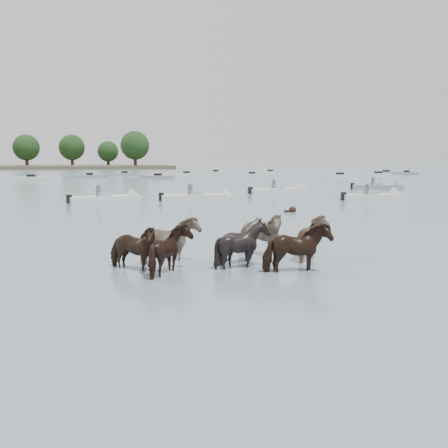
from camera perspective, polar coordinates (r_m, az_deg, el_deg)
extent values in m
plane|color=slate|center=(15.10, 7.65, -4.77)|extent=(400.00, 400.00, 0.00)
imported|color=black|center=(14.70, -10.25, -2.93)|extent=(1.92, 1.72, 1.51)
imported|color=#7B6453|center=(15.53, -5.86, -2.18)|extent=(2.01, 2.05, 1.57)
imported|color=black|center=(15.54, 2.14, -2.20)|extent=(1.63, 1.50, 1.54)
imported|color=#7E6755|center=(16.75, 3.91, -1.37)|extent=(1.94, 2.01, 1.62)
imported|color=black|center=(14.06, -5.84, -3.31)|extent=(1.39, 1.59, 1.51)
imported|color=black|center=(14.80, 2.10, -2.69)|extent=(1.84, 1.79, 1.54)
imported|color=black|center=(14.32, 8.11, -3.01)|extent=(1.92, 0.95, 1.58)
imported|color=gray|center=(16.31, 10.13, -1.85)|extent=(1.50, 1.69, 1.54)
sphere|color=black|center=(30.41, 7.67, 1.57)|extent=(0.44, 0.44, 0.44)
cube|color=black|center=(30.34, 7.22, 1.37)|extent=(0.50, 0.22, 0.18)
cube|color=silver|center=(37.57, -13.26, 2.66)|extent=(5.20, 3.09, 0.55)
cone|color=silver|center=(38.34, -9.71, 2.84)|extent=(1.36, 1.80, 1.60)
cube|color=#99ADB7|center=(37.55, -13.28, 3.19)|extent=(1.11, 1.32, 0.35)
cube|color=black|center=(36.95, -16.95, 2.69)|extent=(0.44, 0.44, 0.60)
cylinder|color=#595966|center=(37.55, -13.90, 3.48)|extent=(0.36, 0.36, 0.70)
sphere|color=#595966|center=(37.53, -13.92, 4.16)|extent=(0.24, 0.24, 0.24)
cube|color=silver|center=(38.08, -3.21, 2.90)|extent=(5.15, 1.75, 0.55)
cone|color=silver|center=(38.58, 0.54, 2.97)|extent=(0.95, 1.63, 1.60)
cube|color=#99ADB7|center=(38.05, -3.21, 3.43)|extent=(0.83, 1.14, 0.35)
cube|color=black|center=(37.73, -7.04, 3.04)|extent=(0.36, 0.36, 0.60)
cylinder|color=#595966|center=(37.99, -3.81, 3.72)|extent=(0.36, 0.36, 0.70)
sphere|color=#595966|center=(37.96, -3.82, 4.39)|extent=(0.24, 0.24, 0.24)
cube|color=silver|center=(46.40, 6.05, 3.67)|extent=(5.79, 2.80, 0.55)
cone|color=silver|center=(47.85, 8.95, 3.73)|extent=(1.23, 1.76, 1.60)
cube|color=#99ADB7|center=(46.38, 6.05, 4.10)|extent=(1.03, 1.27, 0.35)
cube|color=black|center=(45.07, 2.97, 3.79)|extent=(0.42, 0.42, 0.60)
cylinder|color=#595966|center=(46.26, 5.58, 4.35)|extent=(0.36, 0.36, 0.70)
sphere|color=#595966|center=(46.24, 5.59, 4.90)|extent=(0.24, 0.24, 0.24)
cube|color=silver|center=(39.89, 16.18, 2.82)|extent=(4.48, 1.92, 0.55)
cone|color=silver|center=(40.79, 19.01, 2.81)|extent=(1.02, 1.66, 1.60)
cube|color=#99ADB7|center=(39.87, 16.19, 3.32)|extent=(0.88, 1.18, 0.35)
cube|color=black|center=(39.08, 13.22, 3.05)|extent=(0.37, 0.37, 0.60)
cylinder|color=#595966|center=(39.67, 15.69, 3.61)|extent=(0.36, 0.36, 0.70)
sphere|color=#595966|center=(39.65, 15.71, 4.26)|extent=(0.24, 0.24, 0.24)
cube|color=gray|center=(54.45, 16.67, 3.94)|extent=(5.08, 3.01, 0.55)
cone|color=gray|center=(54.91, 19.16, 3.87)|extent=(1.35, 1.80, 1.60)
cube|color=#99ADB7|center=(54.43, 16.69, 4.31)|extent=(1.11, 1.31, 0.35)
cube|color=black|center=(54.09, 14.15, 4.17)|extent=(0.44, 0.44, 0.60)
cylinder|color=#595966|center=(54.24, 16.32, 4.53)|extent=(0.36, 0.36, 0.70)
sphere|color=#595966|center=(54.22, 16.34, 5.00)|extent=(0.24, 0.24, 0.24)
cube|color=silver|center=(79.10, -20.74, 4.76)|extent=(5.80, 2.48, 0.60)
cube|color=black|center=(79.09, -20.75, 5.04)|extent=(1.16, 1.16, 0.50)
cube|color=gray|center=(84.92, -14.79, 5.14)|extent=(5.92, 1.77, 0.60)
cube|color=black|center=(84.91, -14.80, 5.40)|extent=(1.05, 1.05, 0.50)
cube|color=gray|center=(94.63, -11.07, 5.45)|extent=(6.16, 3.12, 0.60)
cube|color=black|center=(94.62, -11.08, 5.68)|extent=(1.24, 1.24, 0.50)
cube|color=gray|center=(80.04, -7.39, 5.20)|extent=(5.34, 3.44, 0.60)
cube|color=black|center=(80.03, -7.39, 5.47)|extent=(1.32, 1.32, 0.50)
cube|color=silver|center=(92.41, -4.22, 5.52)|extent=(6.11, 2.42, 0.60)
cube|color=black|center=(92.40, -4.22, 5.76)|extent=(1.15, 1.15, 0.50)
cube|color=silver|center=(102.88, -0.92, 5.73)|extent=(5.47, 2.97, 0.60)
cube|color=black|center=(102.87, -0.92, 5.94)|extent=(1.25, 1.25, 0.50)
cube|color=silver|center=(88.23, 3.17, 5.45)|extent=(5.38, 3.47, 0.60)
cube|color=black|center=(88.22, 3.17, 5.69)|extent=(1.32, 1.32, 0.50)
cube|color=silver|center=(106.33, 5.17, 5.75)|extent=(5.67, 1.64, 0.60)
cube|color=black|center=(106.32, 5.18, 5.96)|extent=(1.02, 1.02, 0.50)
cube|color=silver|center=(86.07, 12.83, 5.23)|extent=(5.59, 2.49, 0.60)
cube|color=black|center=(86.05, 12.84, 5.48)|extent=(1.17, 1.17, 0.50)
cube|color=silver|center=(94.98, 16.87, 5.28)|extent=(5.03, 2.15, 0.60)
cube|color=black|center=(94.96, 16.88, 5.51)|extent=(1.13, 1.13, 0.50)
cube|color=gray|center=(106.29, 17.68, 5.44)|extent=(5.60, 2.81, 0.60)
cube|color=black|center=(106.28, 17.68, 5.64)|extent=(1.22, 1.22, 0.50)
cube|color=gray|center=(105.07, 19.74, 5.33)|extent=(4.53, 3.04, 0.60)
cube|color=black|center=(105.06, 19.75, 5.54)|extent=(1.31, 1.31, 0.50)
cylinder|color=#382619|center=(167.93, -21.18, 6.40)|extent=(1.00, 1.00, 3.55)
sphere|color=black|center=(167.96, -21.25, 7.98)|extent=(7.90, 7.90, 7.90)
cylinder|color=#382619|center=(172.27, -16.61, 6.62)|extent=(1.00, 1.00, 3.67)
sphere|color=black|center=(172.30, -16.67, 8.21)|extent=(8.15, 8.15, 8.15)
cylinder|color=#382619|center=(170.68, -12.81, 6.62)|extent=(1.00, 1.00, 2.97)
sphere|color=black|center=(170.69, -12.85, 7.92)|extent=(6.60, 6.60, 6.60)
cylinder|color=#382619|center=(158.50, -9.89, 6.82)|extent=(1.00, 1.00, 3.90)
sphere|color=black|center=(158.55, -9.93, 8.66)|extent=(8.67, 8.67, 8.67)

